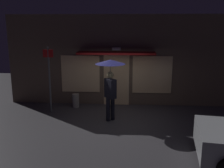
{
  "coord_description": "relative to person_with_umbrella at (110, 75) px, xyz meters",
  "views": [
    {
      "loc": [
        0.55,
        -8.72,
        3.47
      ],
      "look_at": [
        -0.06,
        0.25,
        1.37
      ],
      "focal_mm": 41.49,
      "sensor_mm": 36.0,
      "label": 1
    }
  ],
  "objects": [
    {
      "name": "ground_plane",
      "position": [
        0.12,
        -0.25,
        -1.68
      ],
      "size": [
        18.0,
        18.0,
        0.0
      ],
      "primitive_type": "plane",
      "color": "#423F44"
    },
    {
      "name": "person_with_umbrella",
      "position": [
        0.0,
        0.0,
        0.0
      ],
      "size": [
        1.06,
        1.06,
        2.25
      ],
      "rotation": [
        0.0,
        0.0,
        2.24
      ],
      "color": "black",
      "rests_on": "ground"
    },
    {
      "name": "building_facade",
      "position": [
        0.12,
        2.09,
        0.24
      ],
      "size": [
        9.4,
        1.0,
        3.86
      ],
      "color": "brown",
      "rests_on": "ground"
    },
    {
      "name": "sidewalk_bollard",
      "position": [
        -1.58,
        1.43,
        -1.39
      ],
      "size": [
        0.29,
        0.29,
        0.58
      ],
      "primitive_type": "cylinder",
      "color": "#9E998E",
      "rests_on": "ground"
    },
    {
      "name": "street_sign_post",
      "position": [
        -2.46,
        0.81,
        -0.21
      ],
      "size": [
        0.4,
        0.07,
        2.61
      ],
      "color": "#595B60",
      "rests_on": "ground"
    }
  ]
}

